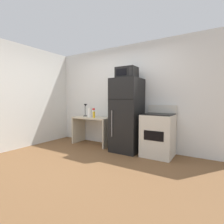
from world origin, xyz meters
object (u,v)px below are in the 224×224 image
(desk_lamp, at_px, (85,108))
(microwave, at_px, (127,73))
(refrigerator, at_px, (127,115))
(oven_range, at_px, (158,135))
(paper_towel_roll, at_px, (90,113))
(spray_bottle, at_px, (94,114))
(desk, at_px, (93,125))

(desk_lamp, relative_size, microwave, 0.77)
(desk_lamp, xyz_separation_m, refrigerator, (1.38, -0.12, -0.14))
(microwave, height_order, oven_range, microwave)
(refrigerator, bearing_deg, microwave, -89.69)
(paper_towel_roll, relative_size, oven_range, 0.22)
(spray_bottle, distance_m, oven_range, 1.72)
(paper_towel_roll, bearing_deg, refrigerator, -0.54)
(refrigerator, xyz_separation_m, microwave, (0.00, -0.02, 0.98))
(desk, xyz_separation_m, microwave, (1.08, -0.09, 1.32))
(microwave, bearing_deg, refrigerator, 90.31)
(desk, distance_m, microwave, 1.71)
(spray_bottle, relative_size, oven_range, 0.23)
(spray_bottle, height_order, oven_range, oven_range)
(desk_lamp, distance_m, oven_range, 2.19)
(paper_towel_roll, height_order, spray_bottle, spray_bottle)
(spray_bottle, bearing_deg, desk_lamp, 158.15)
(desk_lamp, bearing_deg, desk, -10.35)
(paper_towel_roll, xyz_separation_m, oven_range, (1.88, 0.02, -0.40))
(desk, distance_m, paper_towel_roll, 0.36)
(paper_towel_roll, xyz_separation_m, refrigerator, (1.14, -0.01, -0.02))
(desk, relative_size, spray_bottle, 4.33)
(spray_bottle, bearing_deg, refrigerator, 3.57)
(paper_towel_roll, distance_m, refrigerator, 1.14)
(desk_lamp, xyz_separation_m, paper_towel_roll, (0.25, -0.11, -0.12))
(paper_towel_roll, relative_size, spray_bottle, 0.96)
(refrigerator, bearing_deg, desk_lamp, 175.04)
(desk, bearing_deg, refrigerator, -3.41)
(desk, height_order, spray_bottle, spray_bottle)
(desk, xyz_separation_m, refrigerator, (1.08, -0.06, 0.34))
(desk, relative_size, oven_range, 0.98)
(paper_towel_roll, xyz_separation_m, microwave, (1.14, -0.03, 0.97))
(desk_lamp, height_order, microwave, microwave)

